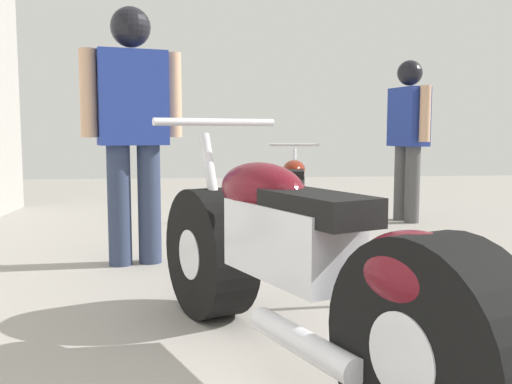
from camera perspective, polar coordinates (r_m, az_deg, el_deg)
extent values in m
plane|color=gray|center=(3.81, 5.30, -7.95)|extent=(15.72, 15.72, 0.00)
cylinder|color=black|center=(2.85, -4.60, -6.05)|extent=(0.46, 0.68, 0.64)
cylinder|color=silver|center=(2.85, -4.60, -6.05)|extent=(0.31, 0.32, 0.24)
cylinder|color=black|center=(1.69, 17.21, -14.85)|extent=(0.46, 0.68, 0.64)
cylinder|color=silver|center=(1.69, 17.21, -14.85)|extent=(0.31, 0.32, 0.24)
cube|color=silver|center=(2.19, 3.38, -4.91)|extent=(0.48, 0.69, 0.28)
ellipsoid|color=#5B0F19|center=(2.35, 0.50, 0.31)|extent=(0.45, 0.58, 0.22)
cube|color=black|center=(2.02, 6.18, -1.54)|extent=(0.39, 0.53, 0.10)
ellipsoid|color=#5B0F19|center=(1.67, 16.17, -7.91)|extent=(0.42, 0.51, 0.24)
cylinder|color=silver|center=(2.77, -4.30, -0.10)|extent=(0.15, 0.25, 0.58)
cylinder|color=silver|center=(2.72, -4.00, 7.00)|extent=(0.59, 0.28, 0.04)
cylinder|color=silver|center=(1.95, 4.66, -14.82)|extent=(0.30, 0.54, 0.09)
cylinder|color=black|center=(5.93, 3.85, -0.33)|extent=(0.26, 0.55, 0.53)
cylinder|color=silver|center=(5.93, 3.85, -0.33)|extent=(0.21, 0.23, 0.20)
cylinder|color=black|center=(4.75, 3.76, -1.92)|extent=(0.26, 0.55, 0.53)
cylinder|color=silver|center=(4.75, 3.76, -1.92)|extent=(0.21, 0.23, 0.20)
cube|color=silver|center=(5.32, 3.82, 0.55)|extent=(0.29, 0.55, 0.23)
ellipsoid|color=maroon|center=(5.49, 3.84, 2.27)|extent=(0.29, 0.46, 0.18)
cube|color=black|center=(5.16, 3.82, 1.76)|extent=(0.25, 0.42, 0.08)
ellipsoid|color=maroon|center=(4.77, 3.78, 0.11)|extent=(0.27, 0.39, 0.20)
cylinder|color=silver|center=(5.88, 3.86, 2.03)|extent=(0.08, 0.21, 0.48)
cylinder|color=silver|center=(5.83, 3.88, 4.76)|extent=(0.51, 0.12, 0.03)
cylinder|color=silver|center=(5.11, 2.49, -2.25)|extent=(0.15, 0.46, 0.07)
cylinder|color=#4C4C4C|center=(5.97, 15.43, 0.71)|extent=(0.18, 0.18, 0.78)
cylinder|color=#4C4C4C|center=(6.13, 14.38, 0.86)|extent=(0.18, 0.18, 0.78)
cube|color=navy|center=(6.03, 15.07, 7.28)|extent=(0.33, 0.47, 0.59)
cylinder|color=tan|center=(5.81, 16.61, 7.54)|extent=(0.13, 0.13, 0.54)
cylinder|color=tan|center=(6.25, 13.65, 7.49)|extent=(0.13, 0.13, 0.54)
sphere|color=black|center=(6.05, 15.18, 11.31)|extent=(0.21, 0.21, 0.21)
sphere|color=black|center=(6.06, 15.19, 11.46)|extent=(0.25, 0.25, 0.25)
cylinder|color=#2D3851|center=(4.05, -10.65, -1.22)|extent=(0.19, 0.19, 0.83)
cylinder|color=#2D3851|center=(4.02, -13.55, -1.34)|extent=(0.19, 0.19, 0.83)
cube|color=navy|center=(4.01, -12.33, 9.18)|extent=(0.51, 0.36, 0.64)
cylinder|color=tan|center=(4.06, -8.29, 9.58)|extent=(0.14, 0.14, 0.58)
cylinder|color=tan|center=(3.97, -16.48, 9.48)|extent=(0.14, 0.14, 0.58)
sphere|color=black|center=(4.06, -12.48, 15.62)|extent=(0.23, 0.23, 0.23)
sphere|color=black|center=(4.06, -12.49, 15.86)|extent=(0.27, 0.27, 0.27)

